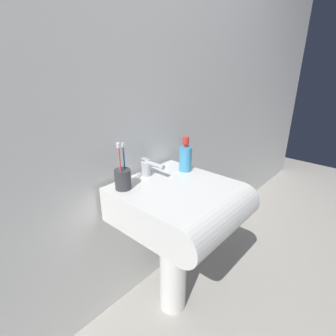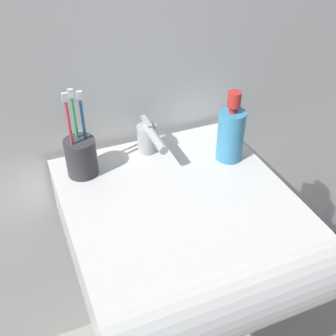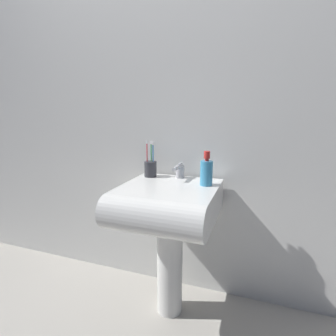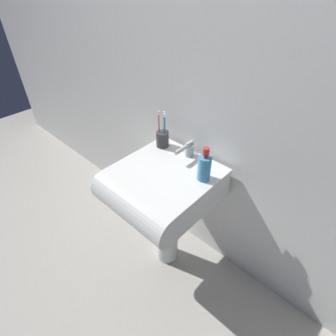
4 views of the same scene
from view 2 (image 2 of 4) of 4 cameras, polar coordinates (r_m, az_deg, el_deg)
The scene contains 5 objects.
sink_pedestal at distance 1.32m, azimuth 0.74°, elevation -19.01°, with size 0.15×0.15×0.59m, color white.
sink_basin at distance 0.98m, azimuth 2.36°, elevation -9.25°, with size 0.50×0.56×0.17m.
faucet at distance 1.07m, azimuth -2.37°, elevation 4.15°, with size 0.05×0.15×0.09m.
toothbrush_cup at distance 1.01m, azimuth -11.71°, elevation 1.68°, with size 0.07×0.07×0.22m.
soap_bottle at distance 1.05m, azimuth 8.50°, elevation 4.68°, with size 0.07×0.07×0.18m.
Camera 2 is at (-0.30, -0.68, 1.38)m, focal length 45.00 mm.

